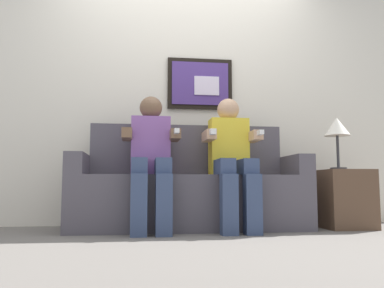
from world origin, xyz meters
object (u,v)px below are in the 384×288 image
person_on_left (151,155)px  side_table_right (345,199)px  person_on_right (232,156)px  table_lamp (337,129)px  couch (189,192)px

person_on_left → side_table_right: person_on_left is taller
person_on_right → table_lamp: (0.96, 0.07, 0.25)m
couch → person_on_right: person_on_right is taller
couch → person_on_left: person_on_left is taller
side_table_right → table_lamp: (-0.04, 0.01, 0.61)m
couch → table_lamp: (1.29, -0.09, 0.55)m
couch → person_on_right: (0.33, -0.17, 0.29)m
person_on_left → person_on_right: bearing=-0.0°
couch → side_table_right: bearing=-4.5°
couch → table_lamp: size_ratio=4.28×
couch → person_on_right: bearing=-26.8°
couch → table_lamp: table_lamp is taller
person_on_left → table_lamp: 1.65m
person_on_left → table_lamp: (1.63, 0.07, 0.25)m
side_table_right → person_on_left: bearing=-177.9°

